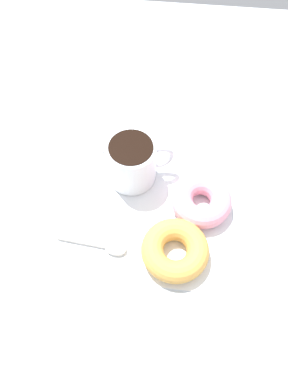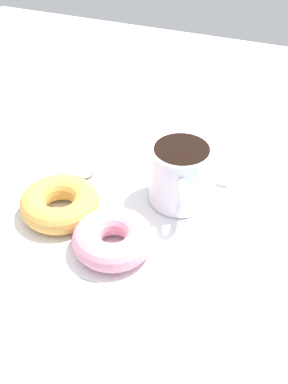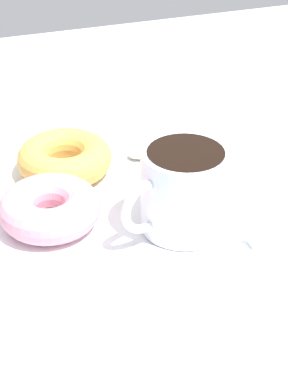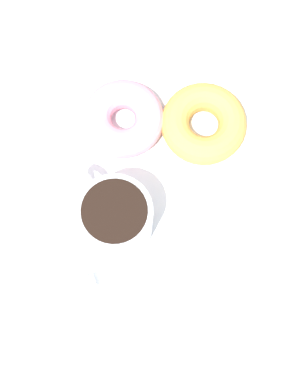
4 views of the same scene
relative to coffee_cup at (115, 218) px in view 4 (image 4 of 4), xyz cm
name	(u,v)px [view 4 (image 4 of 4)]	position (x,y,z in cm)	size (l,w,h in cm)	color
ground_plane	(151,205)	(-5.18, -1.44, -5.86)	(120.00, 120.00, 2.00)	#B2BCC6
napkin	(144,196)	(-4.56, -2.52, -4.71)	(31.98, 31.98, 0.30)	white
coffee_cup	(115,218)	(0.00, 0.00, 0.00)	(8.87, 12.01, 8.82)	silver
donut_near_cup	(124,119)	(-5.30, -12.69, -2.66)	(10.61, 10.61, 3.78)	pink
donut_far	(204,124)	(-14.82, -8.71, -2.70)	(11.14, 11.14, 3.71)	gold
spoon	(234,206)	(-14.96, 2.59, -4.15)	(2.73, 12.22, 0.90)	#B7B2A8
sugar_cube	(89,283)	(5.40, 5.90, -3.81)	(1.48, 1.48, 1.48)	white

